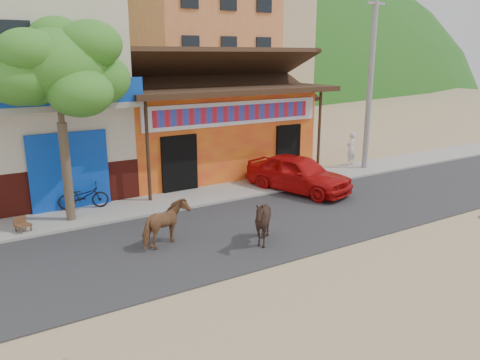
% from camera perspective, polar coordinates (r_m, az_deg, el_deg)
% --- Properties ---
extents(ground, '(120.00, 120.00, 0.00)m').
position_cam_1_polar(ground, '(12.29, 8.24, -9.32)').
color(ground, '#9E825B').
rests_on(ground, ground).
extents(road, '(60.00, 5.00, 0.04)m').
position_cam_1_polar(road, '(14.13, 1.77, -5.75)').
color(road, '#28282B').
rests_on(road, ground).
extents(sidewalk, '(60.00, 2.00, 0.12)m').
position_cam_1_polar(sidewalk, '(16.99, -4.71, -2.03)').
color(sidewalk, gray).
rests_on(sidewalk, ground).
extents(dance_club, '(8.00, 6.00, 3.60)m').
position_cam_1_polar(dance_club, '(20.97, -4.89, 6.12)').
color(dance_club, orange).
rests_on(dance_club, ground).
extents(cafe_building, '(7.00, 6.00, 7.00)m').
position_cam_1_polar(cafe_building, '(18.68, -26.28, 8.81)').
color(cafe_building, beige).
rests_on(cafe_building, ground).
extents(apartment_front, '(9.00, 9.00, 12.00)m').
position_cam_1_polar(apartment_front, '(36.39, -5.13, 16.52)').
color(apartment_front, '#CC723F').
rests_on(apartment_front, ground).
extents(apartment_rear, '(8.00, 8.00, 10.00)m').
position_cam_1_polar(apartment_rear, '(46.08, 1.84, 15.01)').
color(apartment_rear, tan).
rests_on(apartment_rear, ground).
extents(tree, '(3.00, 3.00, 6.00)m').
position_cam_1_polar(tree, '(14.71, -20.91, 6.58)').
color(tree, '#2D721E').
rests_on(tree, sidewalk).
extents(utility_pole, '(0.24, 0.24, 8.00)m').
position_cam_1_polar(utility_pole, '(21.24, 15.64, 12.04)').
color(utility_pole, gray).
rests_on(utility_pole, sidewalk).
extents(cow_tan, '(1.58, 1.21, 1.21)m').
position_cam_1_polar(cow_tan, '(12.71, -9.05, -5.35)').
color(cow_tan, brown).
rests_on(cow_tan, road).
extents(cow_dark, '(1.32, 1.20, 1.32)m').
position_cam_1_polar(cow_dark, '(12.62, 2.77, -5.07)').
color(cow_dark, black).
rests_on(cow_dark, road).
extents(red_car, '(2.84, 4.41, 1.40)m').
position_cam_1_polar(red_car, '(17.63, 7.10, 0.82)').
color(red_car, red).
rests_on(red_car, road).
extents(scooter, '(1.68, 0.90, 0.84)m').
position_cam_1_polar(scooter, '(16.17, -18.56, -1.91)').
color(scooter, black).
rests_on(scooter, sidewalk).
extents(pedestrian, '(0.64, 0.52, 1.51)m').
position_cam_1_polar(pedestrian, '(21.96, 13.36, 3.73)').
color(pedestrian, silver).
rests_on(pedestrian, sidewalk).
extents(cafe_chair_left, '(0.48, 0.48, 0.78)m').
position_cam_1_polar(cafe_chair_left, '(14.75, -25.03, -4.28)').
color(cafe_chair_left, '#4B2C19').
rests_on(cafe_chair_left, sidewalk).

